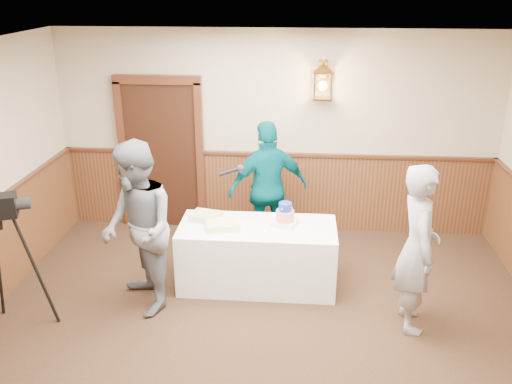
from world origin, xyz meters
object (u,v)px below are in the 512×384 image
Objects in this scene: display_table at (257,255)px; assistant_p at (268,189)px; sheet_cake_yellow at (222,225)px; sheet_cake_green at (206,216)px; baker at (417,249)px; tv_camera_rig at (9,272)px; interviewer at (138,229)px; tiered_cake at (285,216)px.

display_table is 0.99m from assistant_p.
assistant_p is at bearing 63.46° from sheet_cake_yellow.
sheet_cake_green reaches higher than display_table.
sheet_cake_yellow is (-0.39, -0.08, 0.41)m from display_table.
baker is 1.00× the size of assistant_p.
tv_camera_rig is at bearing 93.70° from baker.
sheet_cake_yellow is 1.05m from assistant_p.
sheet_cake_green is at bearing 110.27° from interviewer.
tiered_cake is at bearing -3.70° from sheet_cake_green.
assistant_p reaches higher than tiered_cake.
sheet_cake_green is (-0.62, 0.14, 0.41)m from display_table.
interviewer is at bearing -156.32° from tiered_cake.
sheet_cake_green is 0.95m from interviewer.
display_table is 1.85m from baker.
sheet_cake_green is 0.19× the size of baker.
display_table is 0.58m from sheet_cake_yellow.
tv_camera_rig is at bearing -155.52° from display_table.
tv_camera_rig is at bearing -145.43° from sheet_cake_green.
sheet_cake_yellow is at bearing -167.32° from tiered_cake.
tv_camera_rig reaches higher than sheet_cake_yellow.
baker is 4.08m from tv_camera_rig.
assistant_p is 1.19× the size of tv_camera_rig.
baker is 1.19× the size of tv_camera_rig.
tv_camera_rig is at bearing 17.01° from assistant_p.
assistant_p is (-1.58, 1.52, -0.00)m from baker.
baker reaches higher than sheet_cake_green.
baker is at bearing -15.22° from tv_camera_rig.
sheet_cake_green is 0.18× the size of interviewer.
tiered_cake reaches higher than sheet_cake_yellow.
display_table is 1.21× the size of tv_camera_rig.
tiered_cake reaches higher than display_table.
assistant_p is at bearing 46.00° from sheet_cake_green.
tiered_cake is 1.66m from interviewer.
assistant_p is at bearing 107.16° from tiered_cake.
assistant_p is (0.47, 0.93, 0.10)m from sheet_cake_yellow.
baker is at bearing -16.12° from sheet_cake_yellow.
sheet_cake_green is 2.41m from baker.
interviewer reaches higher than assistant_p.
tv_camera_rig is at bearing -153.29° from sheet_cake_yellow.
sheet_cake_green is (-0.22, 0.22, 0.00)m from sheet_cake_yellow.
tv_camera_rig reaches higher than display_table.
display_table is 5.64× the size of tiered_cake.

